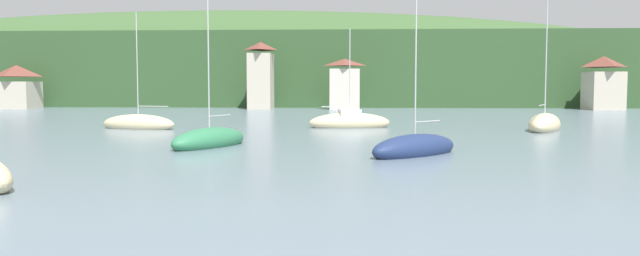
{
  "coord_description": "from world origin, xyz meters",
  "views": [
    {
      "loc": [
        1.22,
        31.32,
        3.79
      ],
      "look_at": [
        0.0,
        54.28,
        2.16
      ],
      "focal_mm": 34.7,
      "sensor_mm": 36.0,
      "label": 1
    }
  ],
  "objects_px": {
    "shore_building_westcentral": "(261,77)",
    "sailboat_far_3": "(545,125)",
    "shore_building_west": "(17,87)",
    "shore_building_central": "(345,85)",
    "shore_building_eastcentral": "(603,84)",
    "sailboat_mid_2": "(415,148)",
    "sailboat_far_4": "(138,124)",
    "sailboat_far_0": "(209,140)",
    "sailboat_far_8": "(350,122)"
  },
  "relations": [
    {
      "from": "shore_building_central",
      "to": "sailboat_mid_2",
      "type": "height_order",
      "value": "sailboat_mid_2"
    },
    {
      "from": "sailboat_mid_2",
      "to": "sailboat_far_4",
      "type": "relative_size",
      "value": 0.91
    },
    {
      "from": "shore_building_west",
      "to": "sailboat_far_3",
      "type": "xyz_separation_m",
      "value": [
        68.61,
        -42.77,
        -2.88
      ]
    },
    {
      "from": "sailboat_far_0",
      "to": "sailboat_far_3",
      "type": "relative_size",
      "value": 0.88
    },
    {
      "from": "shore_building_westcentral",
      "to": "sailboat_mid_2",
      "type": "relative_size",
      "value": 1.09
    },
    {
      "from": "shore_building_westcentral",
      "to": "sailboat_far_3",
      "type": "bearing_deg",
      "value": -54.85
    },
    {
      "from": "shore_building_westcentral",
      "to": "sailboat_far_8",
      "type": "relative_size",
      "value": 1.12
    },
    {
      "from": "shore_building_eastcentral",
      "to": "shore_building_westcentral",
      "type": "bearing_deg",
      "value": -179.66
    },
    {
      "from": "shore_building_westcentral",
      "to": "sailboat_far_4",
      "type": "bearing_deg",
      "value": -95.7
    },
    {
      "from": "sailboat_far_8",
      "to": "sailboat_far_3",
      "type": "bearing_deg",
      "value": -18.49
    },
    {
      "from": "shore_building_west",
      "to": "sailboat_far_4",
      "type": "relative_size",
      "value": 0.66
    },
    {
      "from": "shore_building_westcentral",
      "to": "sailboat_far_8",
      "type": "xyz_separation_m",
      "value": [
        13.84,
        -40.09,
        -4.52
      ]
    },
    {
      "from": "shore_building_westcentral",
      "to": "sailboat_mid_2",
      "type": "height_order",
      "value": "shore_building_westcentral"
    },
    {
      "from": "shore_building_west",
      "to": "sailboat_mid_2",
      "type": "bearing_deg",
      "value": -47.57
    },
    {
      "from": "shore_building_west",
      "to": "sailboat_far_4",
      "type": "distance_m",
      "value": 54.94
    },
    {
      "from": "sailboat_mid_2",
      "to": "sailboat_far_3",
      "type": "relative_size",
      "value": 0.84
    },
    {
      "from": "shore_building_central",
      "to": "shore_building_eastcentral",
      "type": "height_order",
      "value": "shore_building_eastcentral"
    },
    {
      "from": "shore_building_west",
      "to": "shore_building_westcentral",
      "type": "bearing_deg",
      "value": -0.33
    },
    {
      "from": "shore_building_westcentral",
      "to": "sailboat_far_0",
      "type": "xyz_separation_m",
      "value": [
        5.39,
        -57.3,
        -4.62
      ]
    },
    {
      "from": "shore_building_west",
      "to": "sailboat_far_8",
      "type": "xyz_separation_m",
      "value": [
        52.5,
        -40.31,
        -2.87
      ]
    },
    {
      "from": "sailboat_far_3",
      "to": "sailboat_far_4",
      "type": "distance_m",
      "value": 34.19
    },
    {
      "from": "shore_building_central",
      "to": "sailboat_mid_2",
      "type": "bearing_deg",
      "value": -85.68
    },
    {
      "from": "sailboat_mid_2",
      "to": "sailboat_far_4",
      "type": "height_order",
      "value": "sailboat_far_4"
    },
    {
      "from": "sailboat_far_4",
      "to": "sailboat_far_8",
      "type": "distance_m",
      "value": 18.24
    },
    {
      "from": "sailboat_far_3",
      "to": "sailboat_far_4",
      "type": "height_order",
      "value": "sailboat_far_3"
    },
    {
      "from": "sailboat_far_0",
      "to": "shore_building_central",
      "type": "bearing_deg",
      "value": -163.51
    },
    {
      "from": "shore_building_eastcentral",
      "to": "sailboat_far_3",
      "type": "bearing_deg",
      "value": -116.75
    },
    {
      "from": "shore_building_west",
      "to": "sailboat_far_0",
      "type": "xyz_separation_m",
      "value": [
        44.05,
        -57.53,
        -2.96
      ]
    },
    {
      "from": "shore_building_west",
      "to": "shore_building_central",
      "type": "distance_m",
      "value": 51.56
    },
    {
      "from": "sailboat_far_3",
      "to": "sailboat_far_8",
      "type": "height_order",
      "value": "sailboat_far_3"
    },
    {
      "from": "sailboat_far_0",
      "to": "sailboat_mid_2",
      "type": "bearing_deg",
      "value": 96.3
    },
    {
      "from": "shore_building_central",
      "to": "shore_building_eastcentral",
      "type": "relative_size",
      "value": 0.96
    },
    {
      "from": "sailboat_far_3",
      "to": "sailboat_far_0",
      "type": "bearing_deg",
      "value": 145.34
    },
    {
      "from": "sailboat_mid_2",
      "to": "sailboat_far_8",
      "type": "height_order",
      "value": "sailboat_mid_2"
    },
    {
      "from": "shore_building_central",
      "to": "sailboat_far_3",
      "type": "xyz_separation_m",
      "value": [
        17.07,
        -41.69,
        -3.27
      ]
    },
    {
      "from": "sailboat_mid_2",
      "to": "sailboat_far_4",
      "type": "xyz_separation_m",
      "value": [
        -21.69,
        18.68,
        0.03
      ]
    },
    {
      "from": "sailboat_mid_2",
      "to": "sailboat_far_3",
      "type": "distance_m",
      "value": 22.43
    },
    {
      "from": "sailboat_far_0",
      "to": "sailboat_far_4",
      "type": "xyz_separation_m",
      "value": [
        -9.63,
        14.81,
        0.02
      ]
    },
    {
      "from": "shore_building_eastcentral",
      "to": "sailboat_mid_2",
      "type": "relative_size",
      "value": 0.85
    },
    {
      "from": "shore_building_eastcentral",
      "to": "sailboat_far_0",
      "type": "bearing_deg",
      "value": -128.71
    },
    {
      "from": "shore_building_eastcentral",
      "to": "sailboat_mid_2",
      "type": "height_order",
      "value": "sailboat_mid_2"
    },
    {
      "from": "shore_building_central",
      "to": "shore_building_west",
      "type": "bearing_deg",
      "value": 178.8
    },
    {
      "from": "shore_building_eastcentral",
      "to": "sailboat_far_4",
      "type": "relative_size",
      "value": 0.77
    },
    {
      "from": "shore_building_west",
      "to": "shore_building_westcentral",
      "type": "relative_size",
      "value": 0.66
    },
    {
      "from": "shore_building_west",
      "to": "sailboat_far_8",
      "type": "relative_size",
      "value": 0.75
    },
    {
      "from": "shore_building_central",
      "to": "shore_building_eastcentral",
      "type": "xyz_separation_m",
      "value": [
        38.66,
        1.16,
        0.17
      ]
    },
    {
      "from": "shore_building_central",
      "to": "sailboat_mid_2",
      "type": "xyz_separation_m",
      "value": [
        4.56,
        -60.31,
        -3.35
      ]
    },
    {
      "from": "shore_building_west",
      "to": "sailboat_mid_2",
      "type": "height_order",
      "value": "sailboat_mid_2"
    },
    {
      "from": "sailboat_far_3",
      "to": "sailboat_far_4",
      "type": "xyz_separation_m",
      "value": [
        -34.19,
        0.05,
        -0.06
      ]
    },
    {
      "from": "sailboat_far_0",
      "to": "sailboat_far_8",
      "type": "distance_m",
      "value": 19.18
    }
  ]
}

